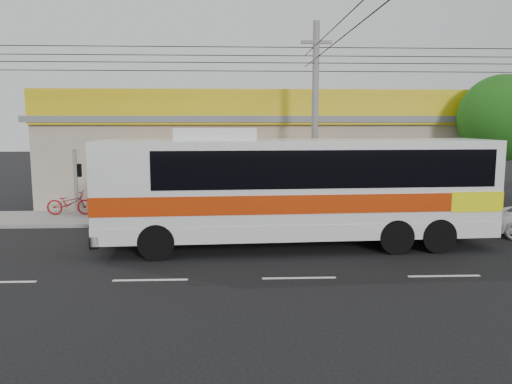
{
  "coord_description": "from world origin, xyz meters",
  "views": [
    {
      "loc": [
        -1.75,
        -15.49,
        4.16
      ],
      "look_at": [
        -0.97,
        2.0,
        1.74
      ],
      "focal_mm": 35.0,
      "sensor_mm": 36.0,
      "label": 1
    }
  ],
  "objects_px": {
    "coach_bus": "(302,184)",
    "tree_near": "(505,121)",
    "motorbike_red": "(70,203)",
    "utility_pole": "(316,58)"
  },
  "relations": [
    {
      "from": "coach_bus",
      "to": "motorbike_red",
      "type": "bearing_deg",
      "value": 146.65
    },
    {
      "from": "utility_pole",
      "to": "tree_near",
      "type": "distance_m",
      "value": 9.06
    },
    {
      "from": "coach_bus",
      "to": "motorbike_red",
      "type": "relative_size",
      "value": 6.59
    },
    {
      "from": "coach_bus",
      "to": "tree_near",
      "type": "bearing_deg",
      "value": 24.66
    },
    {
      "from": "utility_pole",
      "to": "tree_near",
      "type": "xyz_separation_m",
      "value": [
        8.6,
        1.4,
        -2.46
      ]
    },
    {
      "from": "coach_bus",
      "to": "tree_near",
      "type": "relative_size",
      "value": 2.09
    },
    {
      "from": "motorbike_red",
      "to": "utility_pole",
      "type": "xyz_separation_m",
      "value": [
        10.51,
        -1.97,
        6.04
      ]
    },
    {
      "from": "coach_bus",
      "to": "tree_near",
      "type": "xyz_separation_m",
      "value": [
        9.58,
        5.02,
        2.1
      ]
    },
    {
      "from": "utility_pole",
      "to": "tree_near",
      "type": "relative_size",
      "value": 5.42
    },
    {
      "from": "utility_pole",
      "to": "motorbike_red",
      "type": "bearing_deg",
      "value": 169.4
    }
  ]
}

